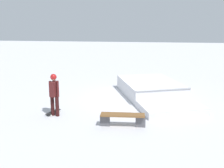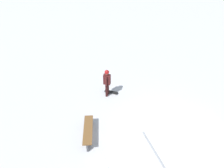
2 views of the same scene
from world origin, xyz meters
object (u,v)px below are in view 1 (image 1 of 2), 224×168
at_px(skate_ramp, 153,91).
at_px(skater, 54,92).
at_px(park_bench, 123,117).
at_px(skateboard, 53,112).

relative_size(skate_ramp, skater, 3.45).
bearing_deg(park_bench, skateboard, -110.31).
distance_m(skater, park_bench, 3.00).
distance_m(skate_ramp, skateboard, 5.11).
xyz_separation_m(skateboard, park_bench, (1.10, 2.96, 0.28)).
bearing_deg(skater, skate_ramp, -36.48).
height_order(skater, park_bench, skater).
xyz_separation_m(skate_ramp, skater, (3.19, -4.01, 0.69)).
relative_size(skateboard, park_bench, 0.49).
bearing_deg(skateboard, park_bench, -90.90).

